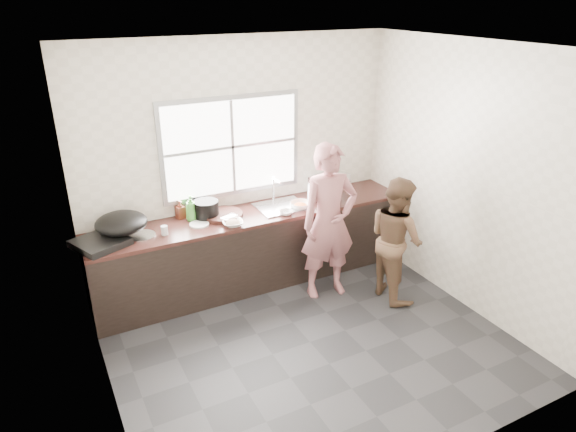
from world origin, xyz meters
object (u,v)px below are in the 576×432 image
person_side (396,239)px  dish_rack (329,188)px  glass_jar (165,230)px  bowl_crabs (300,206)px  burner (100,243)px  woman (329,227)px  bottle_green (191,208)px  wok (121,223)px  pot_lid_left (115,235)px  black_pot (206,210)px  bottle_brown_short (211,207)px  bottle_brown_tall (180,210)px  bowl_mince (233,223)px  bowl_held (286,212)px  pot_lid_right (142,236)px  plate_food (199,224)px  cutting_board (223,215)px

person_side → dish_rack: (-0.31, 0.87, 0.34)m
person_side → glass_jar: 2.40m
bowl_crabs → dish_rack: 0.42m
person_side → dish_rack: size_ratio=3.24×
person_side → burner: (-2.84, 0.90, 0.21)m
woman → bottle_green: (-1.28, 0.70, 0.20)m
person_side → wok: size_ratio=2.72×
bowl_crabs → pot_lid_left: (-1.98, 0.23, -0.02)m
black_pot → bottle_brown_short: black_pot is taller
bowl_crabs → bottle_brown_tall: 1.32m
glass_jar → person_side: bearing=-21.0°
bowl_mince → bottle_brown_tall: size_ratio=1.16×
dish_rack → pot_lid_left: bearing=152.4°
woman → bowl_held: bearing=138.2°
dish_rack → glass_jar: bearing=157.3°
bowl_held → bottle_green: bearing=161.2°
bottle_green → person_side: bearing=-29.6°
pot_lid_left → pot_lid_right: 0.27m
burner → bottle_brown_short: bearing=11.5°
glass_jar → bowl_held: bearing=-4.8°
glass_jar → pot_lid_right: 0.23m
woman → glass_jar: size_ratio=16.97×
black_pot → pot_lid_right: black_pot is taller
bottle_green → bottle_brown_short: size_ratio=1.80×
woman → bottle_green: bearing=158.9°
bowl_crabs → woman: bearing=-77.9°
person_side → glass_jar: (-2.23, 0.86, 0.22)m
bottle_brown_short → pot_lid_right: (-0.81, -0.21, -0.07)m
bowl_crabs → bottle_green: 1.21m
bowl_crabs → bowl_held: same height
plate_food → black_pot: bearing=47.4°
bowl_mince → pot_lid_left: bowl_mince is taller
black_pot → burner: bearing=-171.8°
wok → dish_rack: 2.31m
bottle_green → bottle_brown_short: 0.26m
bottle_brown_tall → black_pot: bearing=-26.6°
bottle_brown_tall → plate_food: bearing=-66.4°
cutting_board → black_pot: bearing=161.6°
bottle_brown_short → pot_lid_left: size_ratio=0.61×
cutting_board → bottle_green: size_ratio=1.52×
bowl_crabs → glass_jar: (-1.53, 0.03, 0.02)m
burner → dish_rack: dish_rack is taller
bottle_green → burner: (-0.96, -0.17, -0.11)m
bowl_mince → black_pot: black_pot is taller
bowl_crabs → pot_lid_right: size_ratio=0.69×
plate_food → glass_jar: size_ratio=2.17×
black_pot → plate_food: bearing=-132.6°
bottle_brown_tall → pot_lid_left: size_ratio=0.71×
woman → pot_lid_right: (-1.84, 0.56, 0.07)m
plate_food → bottle_brown_tall: size_ratio=1.12×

